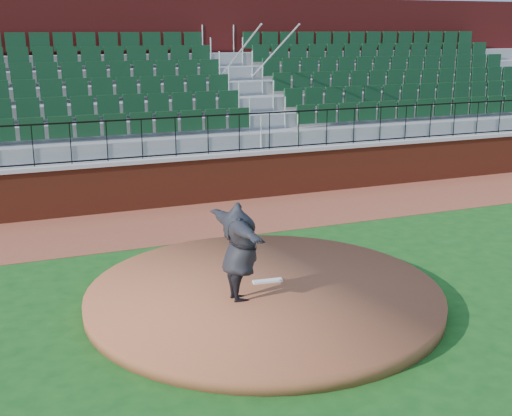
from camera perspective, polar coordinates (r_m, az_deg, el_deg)
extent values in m
plane|color=#144915|center=(11.35, 2.87, -8.20)|extent=(90.00, 90.00, 0.00)
cube|color=brown|center=(16.12, -5.21, -1.06)|extent=(34.00, 3.20, 0.01)
cube|color=maroon|center=(17.46, -6.79, 2.18)|extent=(34.00, 0.35, 1.20)
cube|color=#B7B7B7|center=(17.33, -6.86, 4.28)|extent=(34.00, 0.45, 0.10)
cube|color=maroon|center=(22.47, -10.80, 10.48)|extent=(34.00, 0.50, 5.50)
cylinder|color=brown|center=(11.34, 0.71, -7.52)|extent=(5.99, 5.99, 0.25)
cube|color=white|center=(11.57, 1.01, -6.28)|extent=(0.53, 0.19, 0.03)
imported|color=black|center=(10.58, -1.43, -3.77)|extent=(0.60, 2.02, 1.64)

